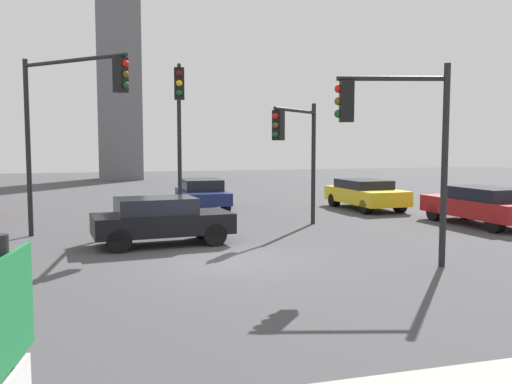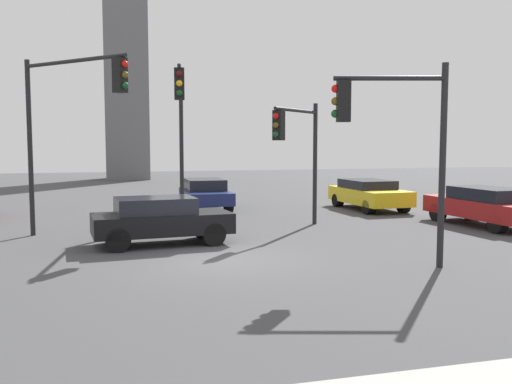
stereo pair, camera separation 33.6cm
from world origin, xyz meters
The scene contains 9 objects.
ground_plane centered at (0.00, 0.00, 0.00)m, with size 93.01×93.01×0.00m, color #424244.
traffic_light_0 centered at (3.86, -2.00, 3.47)m, with size 2.73×0.91×5.01m.
traffic_light_2 centered at (-3.96, 3.93, 4.19)m, with size 3.18×3.40×5.78m.
traffic_light_3 centered at (-0.31, 5.68, 4.13)m, with size 0.81×4.30×5.66m.
traffic_light_4 centered at (3.63, 4.38, 3.19)m, with size 2.38×2.27×4.56m.
car_0 centered at (10.61, 3.30, 0.78)m, with size 2.22×4.83×1.45m.
car_1 centered at (-1.35, 2.60, 0.77)m, with size 4.27×2.19×1.45m.
car_2 centered at (1.51, 11.32, 0.74)m, with size 1.97×4.28×1.40m.
car_4 centered at (8.82, 9.14, 0.74)m, with size 2.26×4.62×1.37m.
Camera 2 is at (-2.85, -14.22, 3.08)m, focal length 38.85 mm.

